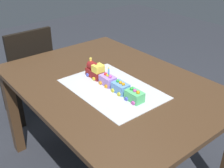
{
  "coord_description": "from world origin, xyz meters",
  "views": [
    {
      "loc": [
        1.17,
        -0.94,
        1.54
      ],
      "look_at": [
        0.08,
        -0.05,
        0.77
      ],
      "focal_mm": 44.09,
      "sensor_mm": 36.0,
      "label": 1
    }
  ],
  "objects": [
    {
      "name": "cake_locomotive",
      "position": [
        -0.11,
        -0.04,
        0.79
      ],
      "size": [
        0.14,
        0.08,
        0.12
      ],
      "color": "maroon",
      "rests_on": "cake_board"
    },
    {
      "name": "cake_board",
      "position": [
        0.08,
        -0.05,
        0.74
      ],
      "size": [
        0.6,
        0.4,
        0.0
      ],
      "primitive_type": "cube",
      "color": "silver",
      "rests_on": "dining_table"
    },
    {
      "name": "cake_car_tanker_mint_green",
      "position": [
        0.26,
        -0.04,
        0.77
      ],
      "size": [
        0.1,
        0.08,
        0.07
      ],
      "color": "#59CC7A",
      "rests_on": "cake_board"
    },
    {
      "name": "cake_car_flatbed_sky_blue",
      "position": [
        0.14,
        -0.04,
        0.77
      ],
      "size": [
        0.1,
        0.08,
        0.07
      ],
      "color": "#669EEA",
      "rests_on": "cake_board"
    },
    {
      "name": "chair",
      "position": [
        -1.03,
        -0.13,
        0.47
      ],
      "size": [
        0.41,
        0.41,
        0.86
      ],
      "rotation": [
        0.0,
        0.0,
        -1.54
      ],
      "color": "black",
      "rests_on": "ground"
    },
    {
      "name": "dining_table",
      "position": [
        0.0,
        0.0,
        0.63
      ],
      "size": [
        1.4,
        1.0,
        0.74
      ],
      "color": "#4C331E",
      "rests_on": "ground"
    },
    {
      "name": "birthday_candle",
      "position": [
        0.03,
        -0.04,
        0.84
      ],
      "size": [
        0.01,
        0.01,
        0.05
      ],
      "color": "#4CA5E5",
      "rests_on": "cake_car_caboose_lavender"
    },
    {
      "name": "cake_car_caboose_lavender",
      "position": [
        0.02,
        -0.04,
        0.77
      ],
      "size": [
        0.1,
        0.08,
        0.07
      ],
      "color": "#AD84E0",
      "rests_on": "cake_board"
    }
  ]
}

